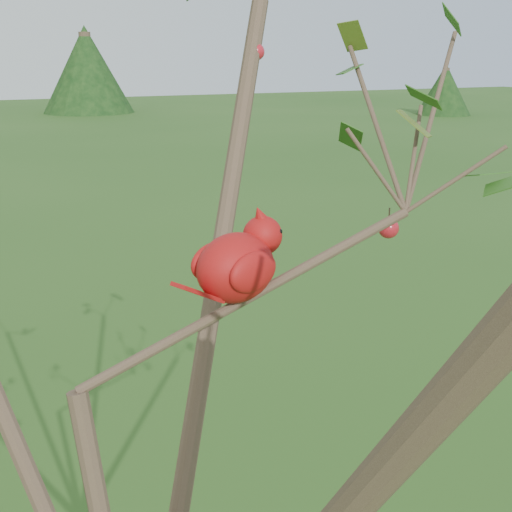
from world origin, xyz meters
The scene contains 2 objects.
crabapple_tree centered at (0.03, -0.02, 2.12)m, with size 2.35×2.05×2.95m.
cardinal centered at (0.23, 0.08, 2.14)m, with size 0.24×0.16×0.17m.
Camera 1 is at (-0.24, -0.97, 2.48)m, focal length 50.00 mm.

